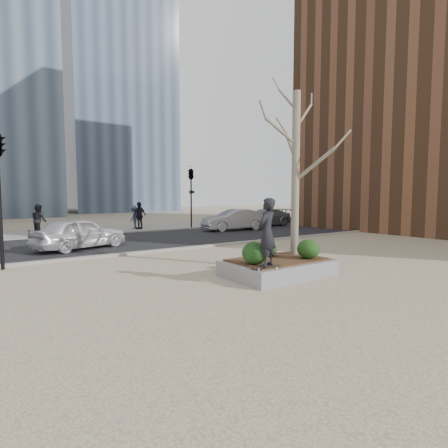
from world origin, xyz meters
TOP-DOWN VIEW (x-y plane):
  - ground at (0.00, 0.00)m, footprint 120.00×120.00m
  - street at (0.00, 10.00)m, footprint 60.00×8.00m
  - far_sidewalk at (0.00, 17.00)m, footprint 60.00×6.00m
  - planter at (1.00, 0.00)m, footprint 3.00×2.00m
  - planter_mulch at (1.00, 0.00)m, footprint 2.70×1.70m
  - sycamore_tree at (2.00, 0.30)m, footprint 2.80×2.80m
  - shrub_left at (-0.05, -0.23)m, footprint 0.72×0.72m
  - shrub_middle at (1.10, 0.49)m, footprint 0.54×0.54m
  - shrub_right at (1.77, -0.48)m, footprint 0.66×0.66m
  - skateboard at (-0.10, -0.74)m, footprint 0.81×0.37m
  - skateboarder at (-0.10, -0.74)m, footprint 0.75×0.63m
  - police_car at (-2.49, 8.62)m, footprint 4.29×2.83m
  - car_silver at (7.98, 11.43)m, footprint 4.48×2.11m
  - car_third at (11.88, 12.77)m, footprint 4.60×1.96m
  - pedestrian_a at (-3.22, 15.21)m, footprint 0.91×1.04m
  - pedestrian_b at (2.91, 16.46)m, footprint 1.15×1.19m
  - pedestrian_c at (3.09, 15.85)m, footprint 1.20×0.86m
  - traffic_light_far at (6.50, 14.60)m, footprint 0.60×2.48m
  - building_glass_b at (12.00, 48.00)m, footprint 15.00×15.00m

SIDE VIEW (x-z plane):
  - ground at x=0.00m, z-range 0.00..0.00m
  - street at x=0.00m, z-range 0.00..0.02m
  - far_sidewalk at x=0.00m, z-range 0.00..0.02m
  - planter at x=1.00m, z-range 0.00..0.45m
  - planter_mulch at x=1.00m, z-range 0.45..0.49m
  - skateboard at x=-0.10m, z-range 0.45..0.53m
  - car_third at x=11.88m, z-range 0.02..1.34m
  - police_car at x=-2.49m, z-range 0.02..1.38m
  - shrub_middle at x=1.10m, z-range 0.49..0.95m
  - car_silver at x=7.98m, z-range 0.02..1.44m
  - shrub_right at x=1.77m, z-range 0.49..1.05m
  - shrub_left at x=-0.05m, z-range 0.49..1.10m
  - pedestrian_b at x=2.91m, z-range 0.02..1.65m
  - pedestrian_a at x=-3.22m, z-range 0.02..1.85m
  - pedestrian_c at x=3.09m, z-range 0.02..1.91m
  - skateboarder at x=-0.10m, z-range 0.52..2.27m
  - traffic_light_far at x=6.50m, z-range 0.00..4.50m
  - sycamore_tree at x=2.00m, z-range 0.49..7.09m
  - building_glass_b at x=12.00m, z-range 0.00..55.00m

